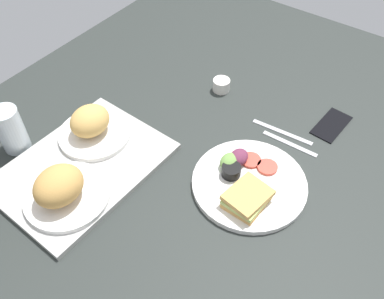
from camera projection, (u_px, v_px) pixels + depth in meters
ground_plane at (197, 172)px, 114.82cm from camera, size 190.00×150.00×3.00cm
serving_tray at (83, 166)px, 113.13cm from camera, size 46.26×34.74×1.60cm
bread_plate_near at (62, 189)px, 101.85cm from camera, size 21.86×21.86×10.22cm
bread_plate_far at (92, 126)px, 117.45cm from camera, size 20.89×20.89×9.50cm
plate_with_salad at (247, 182)px, 108.33cm from camera, size 30.53×30.53×5.40cm
drinking_glass at (11, 130)px, 114.11cm from camera, size 7.52×7.52×13.75cm
espresso_cup at (221, 85)px, 134.83cm from camera, size 5.60×5.60×4.00cm
fork at (290, 143)px, 119.65cm from camera, size 1.79×17.03×0.50cm
knife at (282, 132)px, 122.84cm from camera, size 2.78×19.05×0.50cm
cell_phone at (332, 125)px, 124.70cm from camera, size 14.91×8.27×0.80cm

